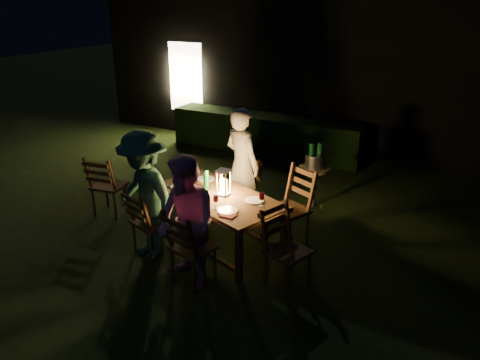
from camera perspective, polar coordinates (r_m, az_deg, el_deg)
The scene contains 29 objects.
garden_envelope at distance 11.86m, azimuth 10.51°, elevation 13.61°, with size 40.00×40.00×3.20m.
dining_table at distance 6.11m, azimuth -2.66°, elevation -2.48°, with size 2.01×1.47×0.75m.
chair_near_left at distance 6.22m, azimuth -10.78°, elevation -6.35°, with size 0.55×0.57×0.97m.
chair_near_right at distance 5.55m, azimuth -5.84°, elevation -9.62°, with size 0.54×0.56×1.00m.
chair_far_left at distance 7.03m, azimuth -0.06°, elevation -2.49°, with size 0.58×0.60×0.98m.
chair_far_right at distance 6.38m, azimuth 5.96°, elevation -4.96°, with size 0.66×0.68×1.09m.
chair_end at distance 5.49m, azimuth 5.67°, elevation -10.00°, with size 0.60×0.58×1.00m.
chair_spare at distance 7.44m, azimuth -15.62°, elevation -1.84°, with size 0.52×0.55×1.02m.
person_house_side at distance 6.86m, azimuth 0.24°, elevation 1.88°, with size 0.62×0.41×1.71m, color silver.
person_opp_right at distance 5.29m, azimuth -6.49°, elevation -5.30°, with size 0.76×0.60×1.57m, color #C789BD.
person_opp_left at distance 5.97m, azimuth -11.56°, elevation -1.88°, with size 1.08×0.62×1.67m, color #32644F.
lantern at distance 6.01m, azimuth -2.03°, elevation -0.48°, with size 0.16×0.16×0.35m.
plate_far_left at distance 6.60m, azimuth -4.21°, elevation 0.15°, with size 0.25×0.25×0.01m, color white.
plate_near_left at distance 6.37m, azimuth -7.34°, elevation -0.82°, with size 0.25×0.25×0.01m, color white.
plate_far_right at distance 5.90m, azimuth 1.75°, elevation -2.51°, with size 0.25×0.25×0.01m, color white.
plate_near_right at distance 5.63m, azimuth -1.51°, elevation -3.74°, with size 0.25×0.25×0.01m, color white.
wineglass_a at distance 6.42m, azimuth -2.45°, elevation 0.34°, with size 0.06×0.06×0.18m, color #59070F, non-canonical shape.
wineglass_b at distance 6.52m, azimuth -7.51°, elevation 0.49°, with size 0.06×0.06×0.18m, color #59070F, non-canonical shape.
wineglass_c at distance 5.67m, azimuth -2.96°, elevation -2.69°, with size 0.06×0.06×0.18m, color #59070F, non-canonical shape.
wineglass_d at distance 5.73m, azimuth 2.64°, elevation -2.41°, with size 0.06×0.06×0.18m, color #59070F, non-canonical shape.
wineglass_e at distance 5.95m, azimuth -5.54°, elevation -1.54°, with size 0.06×0.06×0.18m, color silver, non-canonical shape.
bottle_table at distance 6.21m, azimuth -4.16°, elevation 0.03°, with size 0.07×0.07×0.28m, color #0F471E.
napkin_left at distance 6.01m, azimuth -5.95°, elevation -2.17°, with size 0.18×0.14×0.01m, color red.
napkin_right at distance 5.52m, azimuth -1.47°, elevation -4.32°, with size 0.18×0.14×0.01m, color red.
phone at distance 6.38m, azimuth -8.29°, elevation -0.85°, with size 0.14×0.07×0.01m, color black.
side_table at distance 7.40m, azimuth 9.04°, elevation 0.93°, with size 0.49×0.49×0.67m.
ice_bucket at distance 7.34m, azimuth 9.12°, elevation 2.31°, with size 0.30×0.30×0.22m, color #A5A8AD.
bottle_bucket_a at distance 7.30m, azimuth 8.67°, elevation 2.65°, with size 0.07×0.07×0.32m, color #0F471E.
bottle_bucket_b at distance 7.34m, azimuth 9.62°, elevation 2.70°, with size 0.07×0.07×0.32m, color #0F471E.
Camera 1 is at (3.56, -5.04, 3.18)m, focal length 35.00 mm.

